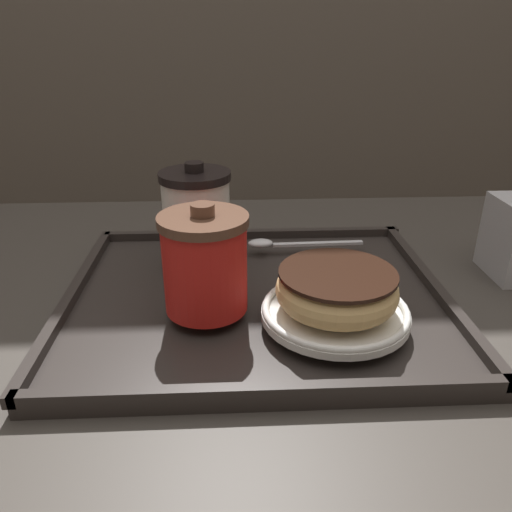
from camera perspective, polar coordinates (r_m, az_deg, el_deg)
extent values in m
cube|color=#38332D|center=(0.62, 0.38, -6.20)|extent=(1.05, 0.79, 0.03)
cube|color=#282321|center=(0.60, 0.00, -5.01)|extent=(0.45, 0.37, 0.01)
cube|color=#282321|center=(0.45, 1.18, -15.18)|extent=(0.45, 0.01, 0.01)
cube|color=#282321|center=(0.76, -0.67, 2.53)|extent=(0.45, 0.01, 0.01)
cube|color=#282321|center=(0.63, -20.31, -4.23)|extent=(0.01, 0.37, 0.01)
cube|color=#282321|center=(0.65, 19.71, -3.32)|extent=(0.01, 0.37, 0.01)
cylinder|color=red|center=(0.53, -5.83, -1.32)|extent=(0.09, 0.09, 0.10)
cylinder|color=brown|center=(0.51, -6.08, 4.09)|extent=(0.09, 0.09, 0.01)
cylinder|color=brown|center=(0.51, -6.14, 5.28)|extent=(0.03, 0.03, 0.01)
cylinder|color=white|center=(0.65, -6.77, 4.05)|extent=(0.09, 0.09, 0.11)
cylinder|color=black|center=(0.63, -7.03, 9.08)|extent=(0.09, 0.09, 0.01)
cylinder|color=black|center=(0.63, -7.09, 10.05)|extent=(0.02, 0.02, 0.01)
cylinder|color=white|center=(0.54, 8.99, -6.54)|extent=(0.16, 0.16, 0.01)
torus|color=white|center=(0.54, 9.03, -6.00)|extent=(0.16, 0.16, 0.01)
torus|color=#DBB270|center=(0.53, 9.20, -3.88)|extent=(0.13, 0.13, 0.04)
cylinder|color=black|center=(0.52, 9.34, -1.98)|extent=(0.12, 0.12, 0.00)
ellipsoid|color=silver|center=(0.70, 0.52, 1.47)|extent=(0.04, 0.02, 0.01)
cube|color=silver|center=(0.71, 7.09, 1.40)|extent=(0.13, 0.01, 0.00)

